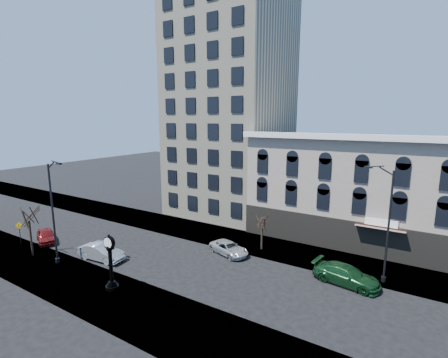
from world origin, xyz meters
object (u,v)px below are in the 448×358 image
Objects in this scene: car_near_a at (46,236)px; car_near_b at (102,252)px; street_lamp_near at (54,186)px; street_clock at (111,265)px; warning_sign at (19,229)px.

car_near_a is 0.89× the size of car_near_b.
street_clock is at bearing -0.57° from street_lamp_near.
warning_sign is at bearing 172.31° from street_clock.
street_clock is 0.46× the size of street_lamp_near.
street_lamp_near reaches higher than warning_sign.
street_clock reaches higher than car_near_b.
street_clock is 15.54m from car_near_a.
warning_sign reaches higher than car_near_b.
car_near_a is (1.38, 2.08, -1.18)m from warning_sign.
car_near_b is at bearing 56.84° from street_lamp_near.
car_near_b reaches higher than car_near_a.
street_lamp_near is 3.93× the size of warning_sign.
car_near_b is (2.14, 2.94, -7.11)m from street_lamp_near.
warning_sign is 11.14m from car_near_b.
street_lamp_near reaches higher than street_clock.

